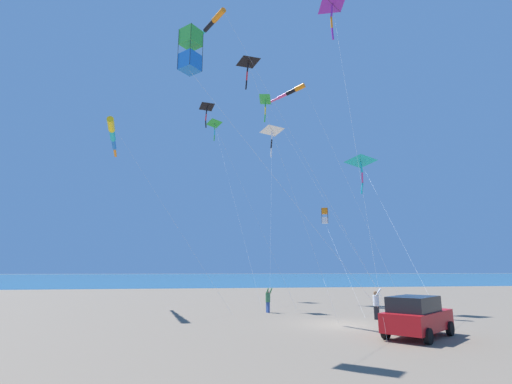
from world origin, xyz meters
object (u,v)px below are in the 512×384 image
object	(u,v)px
kite_delta_long_streamer_right	(266,100)
kite_delta_striped_overhead	(272,131)
kite_box_checkered_midright	(191,50)
kite_windsock_teal_far_right	(112,134)
kite_windsock_yellow_midlevel	(210,25)
person_adult_flyer	(376,302)
kite_delta_orange_high_right	(215,124)
kite_delta_black_fish_shape	(361,162)
kite_box_red_high_left	(325,216)
cooler_box	(406,324)
person_child_green_jacket	(268,299)
kite_delta_purple_drifting	(207,107)
kite_delta_blue_topmost	(248,63)
parked_car	(417,316)
kite_windsock_small_distant	(292,92)
kite_delta_magenta_far_left	(333,5)

from	to	relation	value
kite_delta_long_streamer_right	kite_delta_striped_overhead	world-z (taller)	kite_delta_striped_overhead
kite_box_checkered_midright	kite_windsock_teal_far_right	world-z (taller)	kite_windsock_teal_far_right
kite_windsock_yellow_midlevel	kite_delta_long_streamer_right	world-z (taller)	kite_windsock_yellow_midlevel
person_adult_flyer	kite_delta_orange_high_right	distance (m)	29.27
kite_delta_black_fish_shape	kite_box_red_high_left	size ratio (longest dim) A/B	1.39
kite_delta_orange_high_right	cooler_box	bearing A→B (deg)	-158.45
person_child_green_jacket	kite_delta_purple_drifting	distance (m)	18.37
kite_delta_blue_topmost	kite_windsock_teal_far_right	bearing A→B (deg)	56.90
parked_car	person_adult_flyer	world-z (taller)	person_adult_flyer
kite_windsock_yellow_midlevel	kite_delta_purple_drifting	distance (m)	8.77
parked_car	kite_delta_orange_high_right	distance (m)	33.66
kite_delta_striped_overhead	kite_windsock_small_distant	bearing A→B (deg)	179.50
kite_delta_black_fish_shape	kite_box_checkered_midright	world-z (taller)	kite_box_checkered_midright
parked_car	kite_delta_striped_overhead	bearing A→B (deg)	6.45
cooler_box	kite_delta_striped_overhead	world-z (taller)	kite_delta_striped_overhead
person_child_green_jacket	kite_box_red_high_left	world-z (taller)	kite_box_red_high_left
person_child_green_jacket	kite_windsock_yellow_midlevel	world-z (taller)	kite_windsock_yellow_midlevel
cooler_box	kite_delta_magenta_far_left	size ratio (longest dim) A/B	0.03
person_child_green_jacket	kite_delta_black_fish_shape	xyz separation A→B (m)	(-0.14, -7.80, 10.79)
kite_delta_blue_topmost	kite_delta_striped_overhead	distance (m)	13.94
kite_delta_blue_topmost	parked_car	bearing A→B (deg)	-137.98
kite_delta_black_fish_shape	kite_windsock_yellow_midlevel	world-z (taller)	kite_windsock_yellow_midlevel
kite_delta_striped_overhead	parked_car	bearing A→B (deg)	-173.55
kite_delta_black_fish_shape	kite_windsock_yellow_midlevel	xyz separation A→B (m)	(-3.05, 12.62, 8.99)
person_child_green_jacket	kite_windsock_small_distant	xyz separation A→B (m)	(0.83, -2.37, 17.05)
kite_delta_purple_drifting	kite_delta_striped_overhead	xyz separation A→B (m)	(4.35, -7.10, -0.27)
parked_car	person_adult_flyer	distance (m)	6.49
kite_box_red_high_left	kite_delta_blue_topmost	size ratio (longest dim) A/B	0.49
parked_car	cooler_box	distance (m)	3.07
kite_delta_blue_topmost	kite_delta_magenta_far_left	distance (m)	7.05
kite_windsock_small_distant	kite_windsock_teal_far_right	distance (m)	15.50
kite_delta_orange_high_right	kite_windsock_small_distant	world-z (taller)	kite_delta_orange_high_right
person_child_green_jacket	kite_delta_orange_high_right	size ratio (longest dim) A/B	0.08
kite_box_checkered_midright	kite_delta_magenta_far_left	xyz separation A→B (m)	(5.17, -9.48, 7.74)
person_child_green_jacket	kite_delta_striped_overhead	distance (m)	19.39
parked_car	kite_windsock_yellow_midlevel	bearing A→B (deg)	49.82
kite_delta_long_streamer_right	kite_windsock_small_distant	xyz separation A→B (m)	(-0.11, -2.23, 0.90)
person_child_green_jacket	kite_box_checkered_midright	bearing A→B (deg)	152.32
kite_delta_purple_drifting	kite_delta_magenta_far_left	size ratio (longest dim) A/B	0.85
kite_delta_orange_high_right	kite_box_checkered_midright	bearing A→B (deg)	174.55
person_adult_flyer	kite_delta_orange_high_right	xyz separation A→B (m)	(19.92, 9.47, 19.24)
kite_delta_long_streamer_right	kite_box_red_high_left	bearing A→B (deg)	-60.64
kite_windsock_yellow_midlevel	kite_windsock_teal_far_right	bearing A→B (deg)	50.66
kite_delta_striped_overhead	kite_windsock_teal_far_right	xyz separation A→B (m)	(-6.41, 14.91, -3.59)
person_adult_flyer	kite_delta_long_streamer_right	world-z (taller)	kite_delta_long_streamer_right
kite_delta_black_fish_shape	kite_windsock_small_distant	bearing A→B (deg)	79.89
person_child_green_jacket	kite_windsock_teal_far_right	world-z (taller)	kite_windsock_teal_far_right
kite_delta_orange_high_right	kite_box_red_high_left	bearing A→B (deg)	-137.92
kite_delta_black_fish_shape	kite_windsock_yellow_midlevel	size ratio (longest dim) A/B	0.58
kite_box_checkered_midright	kite_delta_striped_overhead	size ratio (longest dim) A/B	0.80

